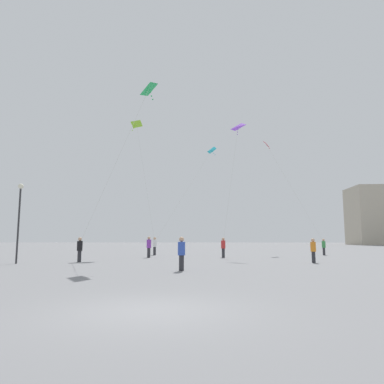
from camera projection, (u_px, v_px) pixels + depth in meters
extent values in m
plane|color=slate|center=(149.00, 311.00, 8.18)|extent=(300.00, 300.00, 0.00)
cylinder|color=#2D2D33|center=(79.00, 257.00, 25.15)|extent=(0.26, 0.26, 0.79)
cylinder|color=black|center=(80.00, 246.00, 25.25)|extent=(0.38, 0.38, 0.69)
sphere|color=tan|center=(80.00, 239.00, 25.31)|extent=(0.26, 0.26, 0.26)
cylinder|color=#2D2D33|center=(149.00, 253.00, 31.34)|extent=(0.27, 0.27, 0.83)
cylinder|color=purple|center=(149.00, 244.00, 31.44)|extent=(0.40, 0.40, 0.72)
sphere|color=tan|center=(149.00, 238.00, 31.50)|extent=(0.27, 0.27, 0.27)
cylinder|color=#2D2D33|center=(314.00, 257.00, 24.55)|extent=(0.25, 0.25, 0.76)
cylinder|color=orange|center=(313.00, 247.00, 24.64)|extent=(0.36, 0.36, 0.66)
sphere|color=tan|center=(313.00, 240.00, 24.70)|extent=(0.25, 0.25, 0.25)
cylinder|color=#2D2D33|center=(181.00, 263.00, 18.43)|extent=(0.26, 0.26, 0.79)
cylinder|color=#3351B7|center=(181.00, 249.00, 18.53)|extent=(0.38, 0.38, 0.68)
sphere|color=tan|center=(182.00, 239.00, 18.59)|extent=(0.26, 0.26, 0.26)
cylinder|color=#2D2D33|center=(223.00, 253.00, 31.38)|extent=(0.26, 0.26, 0.79)
cylinder|color=red|center=(223.00, 244.00, 31.48)|extent=(0.38, 0.38, 0.69)
sphere|color=tan|center=(223.00, 239.00, 31.54)|extent=(0.26, 0.26, 0.26)
cylinder|color=#2D2D33|center=(324.00, 251.00, 35.92)|extent=(0.24, 0.24, 0.74)
cylinder|color=#388C47|center=(324.00, 244.00, 36.01)|extent=(0.36, 0.36, 0.65)
sphere|color=tan|center=(323.00, 240.00, 36.06)|extent=(0.24, 0.24, 0.24)
cylinder|color=#2D2D33|center=(155.00, 251.00, 35.93)|extent=(0.27, 0.27, 0.82)
cylinder|color=white|center=(155.00, 243.00, 36.02)|extent=(0.39, 0.39, 0.71)
sphere|color=tan|center=(155.00, 238.00, 36.09)|extent=(0.27, 0.27, 0.27)
pyramid|color=purple|center=(238.00, 127.00, 35.65)|extent=(1.57, 1.59, 0.75)
sphere|color=purple|center=(238.00, 129.00, 35.78)|extent=(0.10, 0.10, 0.10)
sphere|color=purple|center=(237.00, 132.00, 35.89)|extent=(0.10, 0.10, 0.10)
sphere|color=purple|center=(237.00, 134.00, 36.00)|extent=(0.10, 0.10, 0.10)
cylinder|color=silver|center=(231.00, 181.00, 33.58)|extent=(1.75, 2.82, 11.34)
pyramid|color=#8CD12D|center=(136.00, 124.00, 36.78)|extent=(1.28, 1.46, 0.54)
sphere|color=#8CD12D|center=(135.00, 126.00, 36.75)|extent=(0.10, 0.10, 0.10)
sphere|color=#8CD12D|center=(134.00, 128.00, 36.74)|extent=(0.10, 0.10, 0.10)
sphere|color=#8CD12D|center=(132.00, 130.00, 36.73)|extent=(0.10, 0.10, 0.10)
cylinder|color=silver|center=(146.00, 183.00, 36.40)|extent=(1.91, 0.92, 11.97)
pyramid|color=green|center=(149.00, 89.00, 26.06)|extent=(1.35, 1.96, 0.73)
sphere|color=green|center=(150.00, 93.00, 26.14)|extent=(0.10, 0.10, 0.10)
sphere|color=green|center=(151.00, 96.00, 26.23)|extent=(0.10, 0.10, 0.10)
sphere|color=green|center=(153.00, 99.00, 26.31)|extent=(0.10, 0.10, 0.10)
cylinder|color=silver|center=(115.00, 165.00, 25.66)|extent=(4.79, 0.46, 11.09)
pyramid|color=red|center=(266.00, 143.00, 43.44)|extent=(1.12, 1.54, 0.70)
sphere|color=red|center=(267.00, 145.00, 43.35)|extent=(0.10, 0.10, 0.10)
sphere|color=red|center=(268.00, 147.00, 43.25)|extent=(0.10, 0.10, 0.10)
sphere|color=red|center=(269.00, 148.00, 43.15)|extent=(0.10, 0.10, 0.10)
cylinder|color=silver|center=(292.00, 188.00, 39.74)|extent=(4.52, 5.79, 11.74)
pyramid|color=#1EB2C6|center=(212.00, 150.00, 46.25)|extent=(1.28, 1.45, 0.80)
sphere|color=#1EB2C6|center=(213.00, 152.00, 46.20)|extent=(0.10, 0.10, 0.10)
sphere|color=#1EB2C6|center=(214.00, 153.00, 46.14)|extent=(0.10, 0.10, 0.10)
sphere|color=#1EB2C6|center=(215.00, 155.00, 46.08)|extent=(0.10, 0.10, 0.10)
cylinder|color=silver|center=(187.00, 190.00, 41.15)|extent=(5.94, 9.06, 11.64)
cylinder|color=#2D2D30|center=(18.00, 226.00, 24.00)|extent=(0.12, 0.12, 5.01)
sphere|color=#EAE5C6|center=(21.00, 186.00, 24.34)|extent=(0.36, 0.36, 0.36)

